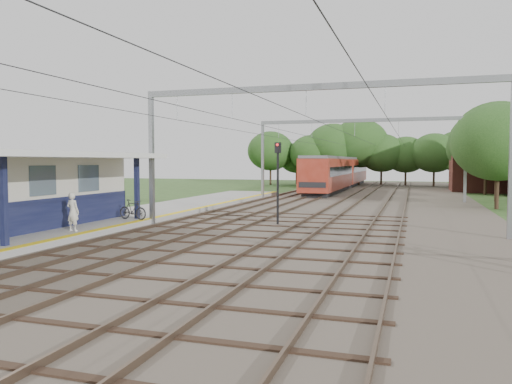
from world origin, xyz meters
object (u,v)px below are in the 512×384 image
at_px(person, 73,212).
at_px(signal_post, 278,174).
at_px(bicycle, 133,210).
at_px(train, 341,172).

height_order(person, signal_post, signal_post).
bearing_deg(bicycle, person, -172.83).
bearing_deg(signal_post, train, 110.88).
xyz_separation_m(person, bicycle, (0.17, 4.55, -0.32)).
bearing_deg(person, signal_post, -130.27).
distance_m(person, signal_post, 10.18).
xyz_separation_m(train, signal_post, (1.85, -36.59, 0.63)).
bearing_deg(signal_post, person, -119.02).
relative_size(bicycle, train, 0.05).
relative_size(person, train, 0.05).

